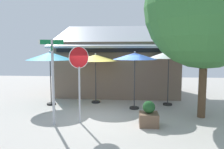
# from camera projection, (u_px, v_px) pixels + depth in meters

# --- Properties ---
(ground_plane) EXTENTS (28.00, 28.00, 0.10)m
(ground_plane) POSITION_uv_depth(u_px,v_px,m) (109.00, 117.00, 8.95)
(ground_plane) COLOR #ADA8A0
(cafe_building) EXTENTS (7.57, 4.86, 4.50)m
(cafe_building) POSITION_uv_depth(u_px,v_px,m) (118.00, 67.00, 13.93)
(cafe_building) COLOR #705B4C
(cafe_building) RESTS_ON ground
(street_sign_post) EXTENTS (0.83, 0.77, 3.08)m
(street_sign_post) POSITION_uv_depth(u_px,v_px,m) (53.00, 74.00, 7.70)
(street_sign_post) COLOR #A8AAB2
(street_sign_post) RESTS_ON ground
(stop_sign) EXTENTS (0.62, 0.53, 2.84)m
(stop_sign) POSITION_uv_depth(u_px,v_px,m) (79.00, 70.00, 7.94)
(stop_sign) COLOR #A8AAB2
(stop_sign) RESTS_ON ground
(patio_umbrella_teal_left) EXTENTS (2.29, 2.29, 2.69)m
(patio_umbrella_teal_left) POSITION_uv_depth(u_px,v_px,m) (50.00, 56.00, 10.62)
(patio_umbrella_teal_left) COLOR black
(patio_umbrella_teal_left) RESTS_ON ground
(patio_umbrella_mustard_center) EXTENTS (2.25, 2.25, 2.57)m
(patio_umbrella_mustard_center) POSITION_uv_depth(u_px,v_px,m) (95.00, 58.00, 11.05)
(patio_umbrella_mustard_center) COLOR black
(patio_umbrella_mustard_center) RESTS_ON ground
(patio_umbrella_royal_blue_right) EXTENTS (2.02, 2.02, 2.67)m
(patio_umbrella_royal_blue_right) POSITION_uv_depth(u_px,v_px,m) (135.00, 57.00, 9.84)
(patio_umbrella_royal_blue_right) COLOR black
(patio_umbrella_royal_blue_right) RESTS_ON ground
(patio_umbrella_ivory_far_right) EXTENTS (2.08, 2.08, 2.76)m
(patio_umbrella_ivory_far_right) POSITION_uv_depth(u_px,v_px,m) (169.00, 55.00, 10.54)
(patio_umbrella_ivory_far_right) COLOR black
(patio_umbrella_ivory_far_right) RESTS_ON ground
(shade_tree) EXTENTS (5.23, 4.75, 6.72)m
(shade_tree) POSITION_uv_depth(u_px,v_px,m) (215.00, 9.00, 8.21)
(shade_tree) COLOR brown
(shade_tree) RESTS_ON ground
(sidewalk_planter) EXTENTS (0.67, 0.67, 0.91)m
(sidewalk_planter) POSITION_uv_depth(u_px,v_px,m) (149.00, 116.00, 7.75)
(sidewalk_planter) COLOR brown
(sidewalk_planter) RESTS_ON ground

